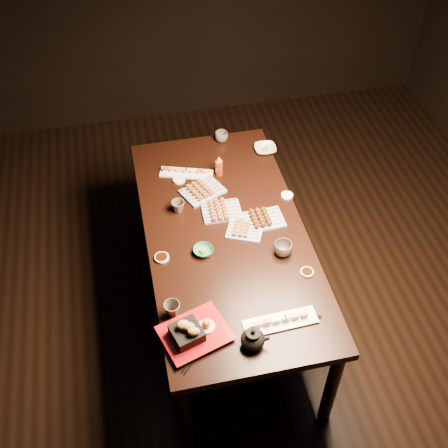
# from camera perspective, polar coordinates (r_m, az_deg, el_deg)

# --- Properties ---
(ground) EXTENTS (5.00, 5.00, 0.00)m
(ground) POSITION_cam_1_polar(r_m,az_deg,el_deg) (3.71, 6.17, -10.45)
(ground) COLOR black
(ground) RESTS_ON ground
(dining_table) EXTENTS (1.09, 1.89, 0.75)m
(dining_table) POSITION_cam_1_polar(r_m,az_deg,el_deg) (3.47, 0.17, -5.10)
(dining_table) COLOR black
(dining_table) RESTS_ON ground
(sushi_platter_near) EXTENTS (0.37, 0.12, 0.05)m
(sushi_platter_near) POSITION_cam_1_polar(r_m,az_deg,el_deg) (2.80, 5.76, -9.68)
(sushi_platter_near) COLOR white
(sushi_platter_near) RESTS_ON dining_table
(sushi_platter_far) EXTENTS (0.34, 0.19, 0.04)m
(sushi_platter_far) POSITION_cam_1_polar(r_m,az_deg,el_deg) (3.54, -3.85, 5.34)
(sushi_platter_far) COLOR white
(sushi_platter_far) RESTS_ON dining_table
(yakitori_plate_center) EXTENTS (0.23, 0.17, 0.06)m
(yakitori_plate_center) POSITION_cam_1_polar(r_m,az_deg,el_deg) (3.28, -0.23, 1.53)
(yakitori_plate_center) COLOR #828EB6
(yakitori_plate_center) RESTS_ON dining_table
(yakitori_plate_right) EXTENTS (0.24, 0.21, 0.05)m
(yakitori_plate_right) POSITION_cam_1_polar(r_m,az_deg,el_deg) (3.17, 2.11, -0.51)
(yakitori_plate_right) COLOR #828EB6
(yakitori_plate_right) RESTS_ON dining_table
(yakitori_plate_left) EXTENTS (0.29, 0.26, 0.06)m
(yakitori_plate_left) POSITION_cam_1_polar(r_m,az_deg,el_deg) (3.40, -2.19, 3.63)
(yakitori_plate_left) COLOR #828EB6
(yakitori_plate_left) RESTS_ON dining_table
(tsukune_plate) EXTENTS (0.24, 0.18, 0.06)m
(tsukune_plate) POSITION_cam_1_polar(r_m,az_deg,el_deg) (3.24, 4.05, 0.70)
(tsukune_plate) COLOR #828EB6
(tsukune_plate) RESTS_ON dining_table
(edamame_bowl_green) EXTENTS (0.12, 0.12, 0.03)m
(edamame_bowl_green) POSITION_cam_1_polar(r_m,az_deg,el_deg) (3.07, -2.13, -2.74)
(edamame_bowl_green) COLOR #297F4D
(edamame_bowl_green) RESTS_ON dining_table
(edamame_bowl_cream) EXTENTS (0.15, 0.15, 0.03)m
(edamame_bowl_cream) POSITION_cam_1_polar(r_m,az_deg,el_deg) (3.72, 4.20, 7.61)
(edamame_bowl_cream) COLOR beige
(edamame_bowl_cream) RESTS_ON dining_table
(tempura_tray) EXTENTS (0.38, 0.34, 0.12)m
(tempura_tray) POSITION_cam_1_polar(r_m,az_deg,el_deg) (2.72, -3.00, -10.58)
(tempura_tray) COLOR black
(tempura_tray) RESTS_ON dining_table
(teacup_near_left) EXTENTS (0.11, 0.11, 0.08)m
(teacup_near_left) POSITION_cam_1_polar(r_m,az_deg,el_deg) (2.82, -5.30, -8.60)
(teacup_near_left) COLOR #4A4139
(teacup_near_left) RESTS_ON dining_table
(teacup_mid_right) EXTENTS (0.13, 0.13, 0.08)m
(teacup_mid_right) POSITION_cam_1_polar(r_m,az_deg,el_deg) (3.07, 6.01, -2.51)
(teacup_mid_right) COLOR #4A4139
(teacup_mid_right) RESTS_ON dining_table
(teacup_far_left) EXTENTS (0.09, 0.09, 0.07)m
(teacup_far_left) POSITION_cam_1_polar(r_m,az_deg,el_deg) (3.29, -4.69, 1.79)
(teacup_far_left) COLOR #4A4139
(teacup_far_left) RESTS_ON dining_table
(teacup_far_right) EXTENTS (0.11, 0.11, 0.07)m
(teacup_far_right) POSITION_cam_1_polar(r_m,az_deg,el_deg) (3.79, -0.26, 8.87)
(teacup_far_right) COLOR #4A4139
(teacup_far_right) RESTS_ON dining_table
(teapot) EXTENTS (0.17, 0.17, 0.12)m
(teapot) POSITION_cam_1_polar(r_m,az_deg,el_deg) (2.69, 2.95, -11.45)
(teapot) COLOR black
(teapot) RESTS_ON dining_table
(condiment_bottle) EXTENTS (0.05, 0.05, 0.14)m
(condiment_bottle) POSITION_cam_1_polar(r_m,az_deg,el_deg) (3.50, -0.51, 5.97)
(condiment_bottle) COLOR #63220D
(condiment_bottle) RESTS_ON dining_table
(sauce_dish_west) EXTENTS (0.10, 0.10, 0.01)m
(sauce_dish_west) POSITION_cam_1_polar(r_m,az_deg,el_deg) (3.07, -6.34, -3.42)
(sauce_dish_west) COLOR white
(sauce_dish_west) RESTS_ON dining_table
(sauce_dish_east) EXTENTS (0.08, 0.08, 0.01)m
(sauce_dish_east) POSITION_cam_1_polar(r_m,az_deg,el_deg) (3.41, 6.42, 2.91)
(sauce_dish_east) COLOR white
(sauce_dish_east) RESTS_ON dining_table
(sauce_dish_se) EXTENTS (0.08, 0.08, 0.01)m
(sauce_dish_se) POSITION_cam_1_polar(r_m,az_deg,el_deg) (3.02, 8.43, -4.86)
(sauce_dish_se) COLOR white
(sauce_dish_se) RESTS_ON dining_table
(sauce_dish_nw) EXTENTS (0.08, 0.08, 0.01)m
(sauce_dish_nw) POSITION_cam_1_polar(r_m,az_deg,el_deg) (3.51, -4.59, 4.48)
(sauce_dish_nw) COLOR white
(sauce_dish_nw) RESTS_ON dining_table
(chopsticks_near) EXTENTS (0.19, 0.19, 0.01)m
(chopsticks_near) POSITION_cam_1_polar(r_m,az_deg,el_deg) (2.71, -2.62, -12.98)
(chopsticks_near) COLOR black
(chopsticks_near) RESTS_ON dining_table
(chopsticks_se) EXTENTS (0.23, 0.07, 0.01)m
(chopsticks_se) POSITION_cam_1_polar(r_m,az_deg,el_deg) (2.85, 7.59, -9.35)
(chopsticks_se) COLOR black
(chopsticks_se) RESTS_ON dining_table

